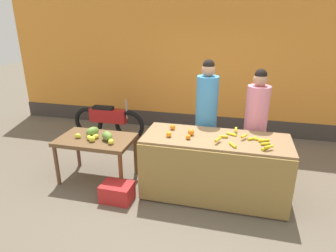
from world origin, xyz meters
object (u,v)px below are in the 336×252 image
parked_motorcycle (108,120)px  produce_crate (117,192)px  produce_sack (159,152)px  vendor_woman_pink_shirt (255,126)px  vendor_woman_blue_shirt (206,118)px

parked_motorcycle → produce_crate: size_ratio=3.64×
produce_crate → produce_sack: produce_sack is taller
vendor_woman_pink_shirt → parked_motorcycle: (-2.95, 0.98, -0.49)m
vendor_woman_blue_shirt → produce_crate: bearing=-133.9°
parked_motorcycle → vendor_woman_pink_shirt: bearing=-18.4°
vendor_woman_blue_shirt → produce_crate: vendor_woman_blue_shirt is taller
vendor_woman_pink_shirt → produce_sack: 1.69m
vendor_woman_pink_shirt → parked_motorcycle: bearing=161.6°
vendor_woman_blue_shirt → produce_crate: size_ratio=4.28×
vendor_woman_blue_shirt → parked_motorcycle: vendor_woman_blue_shirt is taller
produce_crate → produce_sack: bearing=75.7°
vendor_woman_blue_shirt → parked_motorcycle: bearing=156.0°
vendor_woman_pink_shirt → produce_crate: vendor_woman_pink_shirt is taller
produce_sack → parked_motorcycle: bearing=145.5°
vendor_woman_blue_shirt → produce_sack: (-0.80, 0.02, -0.70)m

